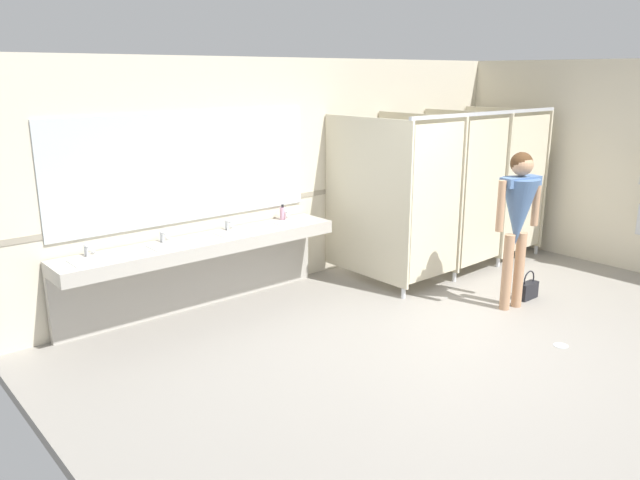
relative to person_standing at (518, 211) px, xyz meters
name	(u,v)px	position (x,y,z in m)	size (l,w,h in m)	color
ground_plane	(464,342)	(-1.04, -0.16, -1.15)	(7.40, 5.61, 0.10)	gray
wall_back	(301,171)	(-1.04, 2.40, 0.25)	(7.40, 0.12, 2.68)	beige
wall_side_right	(638,168)	(2.42, -0.16, 0.25)	(0.12, 5.61, 2.68)	beige
wall_back_tile_band	(304,195)	(-1.04, 2.34, -0.05)	(7.40, 0.01, 0.06)	#9E937F
vanity_counter	(201,257)	(-2.62, 2.14, -0.49)	(3.13, 0.53, 0.94)	#B2ADA3
mirror_panel	(187,168)	(-2.62, 2.33, 0.45)	(3.03, 0.02, 1.14)	silver
bathroom_stalls	(454,187)	(0.71, 1.40, -0.02)	(2.86, 1.43, 2.06)	beige
person_standing	(518,211)	(0.00, 0.00, 0.00)	(0.59, 0.47, 1.72)	tan
handbag	(528,289)	(0.40, 0.03, -0.99)	(0.27, 0.10, 0.34)	black
soap_dispenser	(283,213)	(-1.46, 2.22, -0.19)	(0.07, 0.07, 0.18)	#D899B2
floor_drain_cover	(561,345)	(-0.49, -0.88, -1.09)	(0.14, 0.14, 0.01)	#B7BABF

